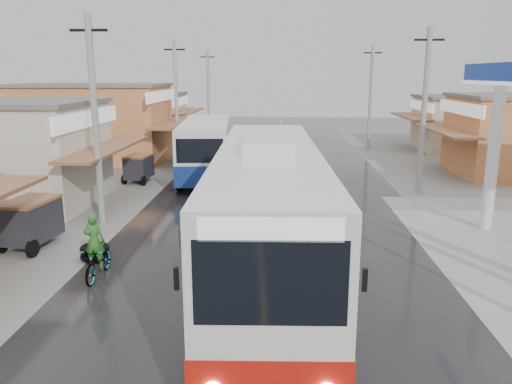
% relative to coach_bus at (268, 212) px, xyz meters
% --- Properties ---
extents(ground, '(120.00, 120.00, 0.00)m').
position_rel_coach_bus_xyz_m(ground, '(0.25, -3.98, -2.00)').
color(ground, slate).
rests_on(ground, ground).
extents(road, '(12.00, 90.00, 0.02)m').
position_rel_coach_bus_xyz_m(road, '(0.25, 11.02, -1.99)').
color(road, black).
rests_on(road, ground).
extents(centre_line, '(0.15, 90.00, 0.01)m').
position_rel_coach_bus_xyz_m(centre_line, '(0.25, 11.02, -1.97)').
color(centre_line, '#D8CC4C').
rests_on(centre_line, road).
extents(shopfronts_left, '(11.00, 44.00, 5.20)m').
position_rel_coach_bus_xyz_m(shopfronts_left, '(-12.75, 14.02, -2.00)').
color(shopfronts_left, tan).
rests_on(shopfronts_left, ground).
extents(utility_poles_left, '(1.60, 50.00, 8.00)m').
position_rel_coach_bus_xyz_m(utility_poles_left, '(-6.75, 12.02, -2.00)').
color(utility_poles_left, gray).
rests_on(utility_poles_left, ground).
extents(utility_poles_right, '(1.60, 36.00, 8.00)m').
position_rel_coach_bus_xyz_m(utility_poles_right, '(7.25, 11.02, -2.00)').
color(utility_poles_right, gray).
rests_on(utility_poles_right, ground).
extents(coach_bus, '(3.35, 13.34, 4.14)m').
position_rel_coach_bus_xyz_m(coach_bus, '(0.00, 0.00, 0.00)').
color(coach_bus, silver).
rests_on(coach_bus, road).
extents(second_bus, '(3.44, 9.82, 3.20)m').
position_rel_coach_bus_xyz_m(second_bus, '(-3.96, 14.41, -0.27)').
color(second_bus, silver).
rests_on(second_bus, road).
extents(cyclist, '(0.68, 1.88, 2.02)m').
position_rel_coach_bus_xyz_m(cyclist, '(-4.94, -0.36, -1.33)').
color(cyclist, black).
rests_on(cyclist, ground).
extents(tricycle_near, '(1.70, 2.36, 1.69)m').
position_rel_coach_bus_xyz_m(tricycle_near, '(-8.20, 2.16, -1.03)').
color(tricycle_near, '#26262D').
rests_on(tricycle_near, ground).
extents(tricycle_far, '(1.44, 2.07, 1.51)m').
position_rel_coach_bus_xyz_m(tricycle_far, '(-7.47, 12.84, -1.13)').
color(tricycle_far, '#26262D').
rests_on(tricycle_far, ground).
extents(tyre_stack, '(0.93, 0.93, 0.48)m').
position_rel_coach_bus_xyz_m(tyre_stack, '(-5.62, 1.15, -1.76)').
color(tyre_stack, black).
rests_on(tyre_stack, ground).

